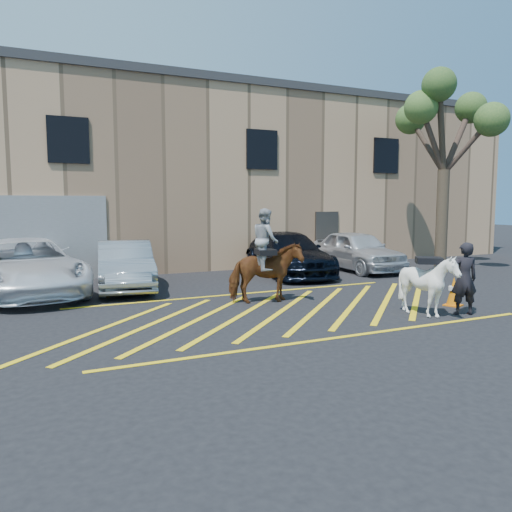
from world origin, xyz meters
name	(u,v)px	position (x,y,z in m)	size (l,w,h in m)	color
ground	(275,309)	(0.00, 0.00, 0.00)	(90.00, 90.00, 0.00)	black
car_white_pickup	(26,267)	(-5.43, 4.62, 0.79)	(2.62, 5.67, 1.58)	white
car_silver_sedan	(125,265)	(-2.76, 4.43, 0.72)	(1.52, 4.35, 1.43)	gray
car_blue_suv	(288,254)	(3.11, 5.05, 0.75)	(2.10, 5.17, 1.50)	black
car_white_suv	(357,250)	(6.03, 4.90, 0.76)	(1.80, 4.46, 1.52)	silver
handler	(464,279)	(3.66, -2.36, 0.84)	(0.61, 0.40, 1.68)	black
warehouse	(154,179)	(-0.01, 11.99, 3.65)	(32.42, 10.20, 7.30)	tan
hatching_zone	(281,311)	(0.00, -0.30, 0.01)	(12.60, 5.12, 0.01)	yellow
mounted_bay	(265,265)	(0.13, 0.80, 0.98)	(1.95, 1.12, 2.43)	brown
saddled_white	(428,285)	(2.78, -2.14, 0.73)	(1.70, 1.74, 1.44)	white
traffic_cone	(454,291)	(4.24, -1.53, 0.37)	(0.49, 0.49, 0.73)	orange
tree	(446,118)	(8.96, 3.60, 5.69)	(3.99, 4.37, 7.31)	#4C412E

